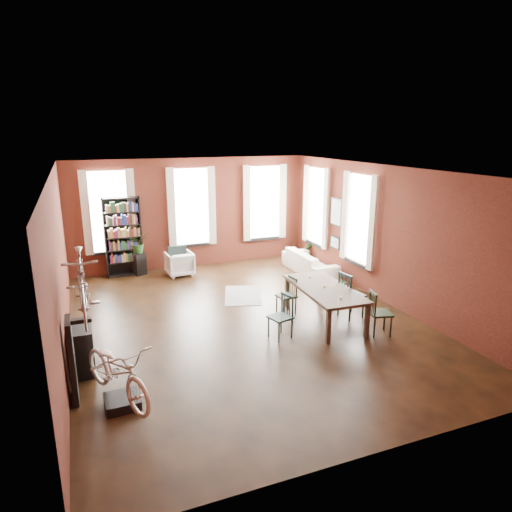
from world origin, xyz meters
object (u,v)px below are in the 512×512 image
dining_chair_a (280,317)px  bike_trainer (122,401)px  dining_chair_b (286,296)px  dining_table (324,304)px  plant_stand (139,264)px  bookshelf (123,237)px  console_table (81,348)px  dining_chair_c (380,313)px  white_armchair (180,263)px  bicycle_floor (115,345)px  cream_sofa (310,259)px  dining_chair_d (351,295)px

dining_chair_a → bike_trainer: bearing=-83.2°
dining_chair_b → dining_table: bearing=34.8°
dining_table → plant_stand: (-3.22, 4.78, -0.06)m
bookshelf → console_table: (-1.28, -5.20, -0.70)m
dining_chair_c → white_armchair: (-2.88, 5.30, -0.08)m
bookshelf → dining_chair_c: bearing=-53.8°
dining_table → dining_chair_c: dining_chair_c is taller
dining_chair_a → white_armchair: dining_chair_a is taller
dining_table → console_table: console_table is taller
console_table → bicycle_floor: (0.48, -1.38, 0.62)m
dining_chair_c → plant_stand: bearing=49.6°
plant_stand → dining_table: bearing=-56.0°
plant_stand → bicycle_floor: (-1.16, -6.48, 0.71)m
dining_chair_c → plant_stand: size_ratio=1.43×
dining_table → bicycle_floor: 4.75m
cream_sofa → dining_table: bearing=156.8°
dining_chair_b → plant_stand: 4.89m
dining_chair_d → dining_chair_c: bearing=174.5°
console_table → white_armchair: bearing=59.7°
plant_stand → bicycle_floor: size_ratio=0.36×
dining_table → dining_chair_d: 0.68m
console_table → dining_chair_b: bearing=12.9°
dining_chair_b → cream_sofa: 3.17m
white_armchair → bike_trainer: bearing=66.5°
white_armchair → cream_sofa: 3.70m
dining_chair_d → plant_stand: size_ratio=1.61×
bookshelf → cream_sofa: bearing=-19.0°
bicycle_floor → bike_trainer: bearing=19.8°
dining_table → white_armchair: (-2.17, 4.30, -0.01)m
dining_chair_c → bike_trainer: 5.12m
dining_chair_a → cream_sofa: 4.43m
dining_chair_d → white_armchair: (-2.84, 4.32, -0.14)m
dining_chair_d → bicycle_floor: bicycle_floor is taller
cream_sofa → console_table: (-6.23, -3.50, -0.01)m
dining_chair_b → white_armchair: 3.97m
bookshelf → console_table: 5.40m
dining_chair_c → bike_trainer: (-5.06, -0.68, -0.37)m
dining_chair_d → bicycle_floor: size_ratio=0.58×
dining_chair_d → plant_stand: dining_chair_d is taller
console_table → cream_sofa: bearing=29.3°
dining_table → dining_chair_a: dining_chair_a is taller
dining_table → cream_sofa: cream_sofa is taller
dining_chair_a → dining_chair_c: (1.92, -0.57, 0.01)m
white_armchair → bike_trainer: size_ratio=1.47×
dining_chair_c → bookshelf: 7.31m
white_armchair → bicycle_floor: (-2.22, -6.00, 0.65)m
dining_chair_a → dining_chair_c: bearing=58.4°
cream_sofa → bike_trainer: size_ratio=4.17×
cream_sofa → dining_chair_a: bearing=144.4°
white_armchair → bicycle_floor: size_ratio=0.42×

